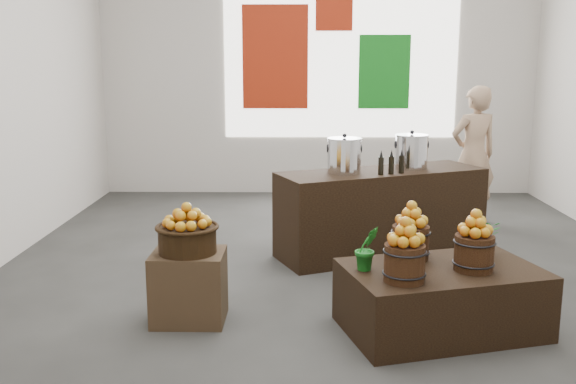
{
  "coord_description": "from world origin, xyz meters",
  "views": [
    {
      "loc": [
        -0.3,
        -5.51,
        1.84
      ],
      "look_at": [
        -0.37,
        -0.4,
        0.8
      ],
      "focal_mm": 40.0,
      "sensor_mm": 36.0,
      "label": 1
    }
  ],
  "objects_px": {
    "wicker_basket": "(187,240)",
    "stock_pot_center": "(411,153)",
    "crate": "(189,287)",
    "shopper": "(473,155)",
    "counter": "(381,212)",
    "display_table": "(441,299)",
    "stock_pot_left": "(344,157)"
  },
  "relations": [
    {
      "from": "wicker_basket",
      "to": "counter",
      "type": "distance_m",
      "value": 2.32
    },
    {
      "from": "wicker_basket",
      "to": "crate",
      "type": "bearing_deg",
      "value": 0.0
    },
    {
      "from": "display_table",
      "to": "wicker_basket",
      "type": "bearing_deg",
      "value": 159.69
    },
    {
      "from": "counter",
      "to": "shopper",
      "type": "bearing_deg",
      "value": 23.16
    },
    {
      "from": "stock_pot_center",
      "to": "crate",
      "type": "bearing_deg",
      "value": -136.07
    },
    {
      "from": "stock_pot_left",
      "to": "shopper",
      "type": "relative_size",
      "value": 0.2
    },
    {
      "from": "crate",
      "to": "shopper",
      "type": "distance_m",
      "value": 4.12
    },
    {
      "from": "wicker_basket",
      "to": "stock_pot_center",
      "type": "height_order",
      "value": "stock_pot_center"
    },
    {
      "from": "shopper",
      "to": "counter",
      "type": "bearing_deg",
      "value": 29.69
    },
    {
      "from": "crate",
      "to": "shopper",
      "type": "bearing_deg",
      "value": 46.69
    },
    {
      "from": "crate",
      "to": "wicker_basket",
      "type": "relative_size",
      "value": 1.25
    },
    {
      "from": "crate",
      "to": "stock_pot_left",
      "type": "relative_size",
      "value": 1.65
    },
    {
      "from": "counter",
      "to": "stock_pot_center",
      "type": "distance_m",
      "value": 0.65
    },
    {
      "from": "crate",
      "to": "counter",
      "type": "distance_m",
      "value": 2.32
    },
    {
      "from": "display_table",
      "to": "stock_pot_center",
      "type": "relative_size",
      "value": 4.23
    },
    {
      "from": "wicker_basket",
      "to": "stock_pot_center",
      "type": "bearing_deg",
      "value": 43.93
    },
    {
      "from": "crate",
      "to": "stock_pot_center",
      "type": "xyz_separation_m",
      "value": [
        1.88,
        1.81,
        0.72
      ]
    },
    {
      "from": "crate",
      "to": "stock_pot_left",
      "type": "height_order",
      "value": "stock_pot_left"
    },
    {
      "from": "wicker_basket",
      "to": "display_table",
      "type": "relative_size",
      "value": 0.31
    },
    {
      "from": "crate",
      "to": "display_table",
      "type": "bearing_deg",
      "value": -4.73
    },
    {
      "from": "counter",
      "to": "stock_pot_center",
      "type": "xyz_separation_m",
      "value": [
        0.29,
        0.13,
        0.57
      ]
    },
    {
      "from": "display_table",
      "to": "stock_pot_center",
      "type": "xyz_separation_m",
      "value": [
        0.11,
        1.96,
        0.75
      ]
    },
    {
      "from": "crate",
      "to": "wicker_basket",
      "type": "xyz_separation_m",
      "value": [
        0.0,
        0.0,
        0.35
      ]
    },
    {
      "from": "stock_pot_center",
      "to": "shopper",
      "type": "bearing_deg",
      "value": 51.54
    },
    {
      "from": "wicker_basket",
      "to": "display_table",
      "type": "height_order",
      "value": "wicker_basket"
    },
    {
      "from": "display_table",
      "to": "shopper",
      "type": "xyz_separation_m",
      "value": [
        1.03,
        3.12,
        0.56
      ]
    },
    {
      "from": "counter",
      "to": "shopper",
      "type": "height_order",
      "value": "shopper"
    },
    {
      "from": "stock_pot_left",
      "to": "stock_pot_center",
      "type": "xyz_separation_m",
      "value": [
        0.67,
        0.29,
        0.0
      ]
    },
    {
      "from": "wicker_basket",
      "to": "stock_pot_center",
      "type": "xyz_separation_m",
      "value": [
        1.88,
        1.81,
        0.37
      ]
    },
    {
      "from": "display_table",
      "to": "stock_pot_left",
      "type": "relative_size",
      "value": 4.23
    },
    {
      "from": "stock_pot_left",
      "to": "crate",
      "type": "bearing_deg",
      "value": -128.54
    },
    {
      "from": "shopper",
      "to": "crate",
      "type": "bearing_deg",
      "value": 29.69
    }
  ]
}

